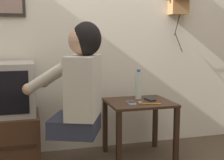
{
  "coord_description": "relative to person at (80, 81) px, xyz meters",
  "views": [
    {
      "loc": [
        -0.62,
        -1.96,
        1.1
      ],
      "look_at": [
        0.08,
        0.53,
        0.73
      ],
      "focal_mm": 50.0,
      "sensor_mm": 36.0,
      "label": 1
    }
  ],
  "objects": [
    {
      "name": "water_bottle",
      "position": [
        0.59,
        0.27,
        -0.09
      ],
      "size": [
        0.06,
        0.06,
        0.27
      ],
      "color": "silver",
      "rests_on": "side_table"
    },
    {
      "name": "wall_back",
      "position": [
        0.2,
        0.56,
        0.53
      ],
      "size": [
        6.8,
        0.05,
        2.55
      ],
      "color": "silver",
      "rests_on": "ground_plane"
    },
    {
      "name": "side_table",
      "position": [
        0.55,
        0.16,
        -0.32
      ],
      "size": [
        0.56,
        0.5,
        0.52
      ],
      "color": "#382316",
      "rests_on": "ground_plane"
    },
    {
      "name": "cell_phone_spare",
      "position": [
        0.67,
        0.19,
        -0.22
      ],
      "size": [
        0.08,
        0.13,
        0.01
      ],
      "rotation": [
        0.0,
        0.0,
        0.13
      ],
      "color": "black",
      "rests_on": "side_table"
    },
    {
      "name": "tv_stand",
      "position": [
        -0.62,
        0.27,
        -0.52
      ],
      "size": [
        0.61,
        0.49,
        0.45
      ],
      "color": "#422819",
      "rests_on": "ground_plane"
    },
    {
      "name": "person",
      "position": [
        0.0,
        0.0,
        0.0
      ],
      "size": [
        0.64,
        0.58,
        0.88
      ],
      "rotation": [
        0.0,
        0.0,
        1.18
      ],
      "color": "#2D3347",
      "rests_on": "ground_plane"
    },
    {
      "name": "cell_phone_held",
      "position": [
        0.45,
        0.1,
        -0.22
      ],
      "size": [
        0.07,
        0.13,
        0.01
      ],
      "rotation": [
        0.0,
        0.0,
        -0.07
      ],
      "color": "silver",
      "rests_on": "side_table"
    },
    {
      "name": "television",
      "position": [
        -0.62,
        0.29,
        -0.08
      ],
      "size": [
        0.56,
        0.42,
        0.43
      ],
      "color": "#ADA89E",
      "rests_on": "tv_stand"
    },
    {
      "name": "toothbrush",
      "position": [
        0.58,
        0.03,
        -0.22
      ],
      "size": [
        0.18,
        0.08,
        0.02
      ],
      "rotation": [
        0.0,
        0.0,
        1.2
      ],
      "color": "orange",
      "rests_on": "side_table"
    }
  ]
}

